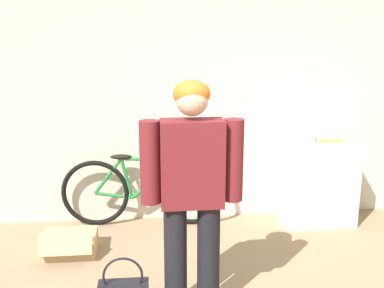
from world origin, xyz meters
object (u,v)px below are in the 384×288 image
at_px(person, 192,184).
at_px(bicycle, 144,191).
at_px(banana, 330,141).
at_px(cardboard_box, 69,243).

relative_size(person, bicycle, 0.97).
height_order(bicycle, banana, banana).
height_order(bicycle, cardboard_box, bicycle).
bearing_deg(bicycle, person, -72.49).
relative_size(bicycle, banana, 5.30).
distance_m(banana, cardboard_box, 2.71).
bearing_deg(banana, bicycle, 176.53).
xyz_separation_m(bicycle, banana, (1.88, -0.11, 0.51)).
xyz_separation_m(person, bicycle, (-0.35, 1.50, -0.57)).
bearing_deg(bicycle, cardboard_box, -135.30).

